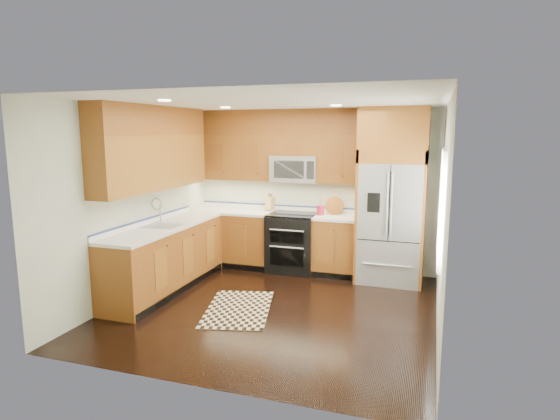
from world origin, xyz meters
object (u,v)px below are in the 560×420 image
(range, at_px, (293,243))
(rug, at_px, (238,309))
(refrigerator, at_px, (392,196))
(utensil_crock, at_px, (320,208))
(knife_block, at_px, (270,203))

(range, bearing_deg, rug, -95.24)
(range, distance_m, refrigerator, 1.76)
(refrigerator, height_order, utensil_crock, refrigerator)
(range, xyz_separation_m, refrigerator, (1.55, -0.04, 0.83))
(range, bearing_deg, refrigerator, -1.40)
(refrigerator, distance_m, rug, 2.81)
(rug, height_order, utensil_crock, utensil_crock)
(refrigerator, relative_size, utensil_crock, 8.15)
(range, height_order, knife_block, knife_block)
(refrigerator, distance_m, utensil_crock, 1.14)
(rug, bearing_deg, utensil_crock, 58.27)
(refrigerator, distance_m, knife_block, 2.05)
(knife_block, relative_size, utensil_crock, 0.89)
(refrigerator, bearing_deg, rug, -133.57)
(range, relative_size, rug, 0.72)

